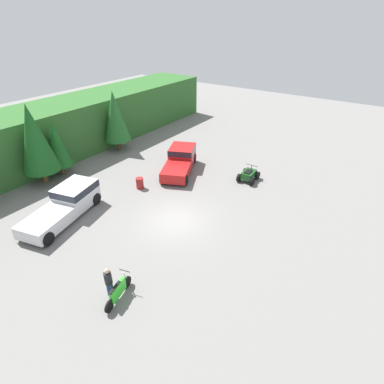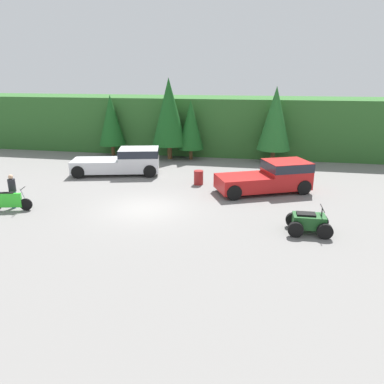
# 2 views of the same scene
# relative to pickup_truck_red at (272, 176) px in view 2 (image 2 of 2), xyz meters

# --- Properties ---
(ground_plane) EXTENTS (80.00, 80.00, 0.00)m
(ground_plane) POSITION_rel_pickup_truck_red_xyz_m (-6.37, -4.27, -0.95)
(ground_plane) COLOR slate
(hillside_backdrop) EXTENTS (44.00, 6.00, 4.72)m
(hillside_backdrop) POSITION_rel_pickup_truck_red_xyz_m (-6.37, 11.73, 1.41)
(hillside_backdrop) COLOR #2D6028
(hillside_backdrop) RESTS_ON ground_plane
(tree_left) EXTENTS (2.21, 2.21, 5.03)m
(tree_left) POSITION_rel_pickup_truck_red_xyz_m (-13.22, 8.10, 2.01)
(tree_left) COLOR brown
(tree_left) RESTS_ON ground_plane
(tree_mid_left) EXTENTS (2.82, 2.82, 6.40)m
(tree_mid_left) POSITION_rel_pickup_truck_red_xyz_m (-8.10, 7.64, 2.81)
(tree_mid_left) COLOR brown
(tree_mid_left) RESTS_ON ground_plane
(tree_mid_right) EXTENTS (2.08, 2.08, 4.73)m
(tree_mid_right) POSITION_rel_pickup_truck_red_xyz_m (-6.39, 7.83, 1.83)
(tree_mid_right) COLOR brown
(tree_mid_right) RESTS_ON ground_plane
(tree_right) EXTENTS (2.55, 2.55, 5.80)m
(tree_right) POSITION_rel_pickup_truck_red_xyz_m (0.14, 7.80, 2.46)
(tree_right) COLOR brown
(tree_right) RESTS_ON ground_plane
(pickup_truck_red) EXTENTS (5.73, 4.14, 1.79)m
(pickup_truck_red) POSITION_rel_pickup_truck_red_xyz_m (0.00, 0.00, 0.00)
(pickup_truck_red) COLOR red
(pickup_truck_red) RESTS_ON ground_plane
(pickup_truck_second) EXTENTS (6.19, 3.51, 1.79)m
(pickup_truck_second) POSITION_rel_pickup_truck_red_xyz_m (-9.89, 2.20, 0.00)
(pickup_truck_second) COLOR silver
(pickup_truck_second) RESTS_ON ground_plane
(dirt_bike) EXTENTS (2.12, 0.76, 1.18)m
(dirt_bike) POSITION_rel_pickup_truck_red_xyz_m (-12.94, -5.84, -0.47)
(dirt_bike) COLOR black
(dirt_bike) RESTS_ON ground_plane
(quad_atv) EXTENTS (1.89, 1.39, 1.18)m
(quad_atv) POSITION_rel_pickup_truck_red_xyz_m (1.55, -5.81, -0.48)
(quad_atv) COLOR black
(quad_atv) RESTS_ON ground_plane
(rider_person) EXTENTS (0.41, 0.41, 1.77)m
(rider_person) POSITION_rel_pickup_truck_red_xyz_m (-13.05, -5.40, 0.01)
(rider_person) COLOR navy
(rider_person) RESTS_ON ground_plane
(steel_barrel) EXTENTS (0.58, 0.58, 0.88)m
(steel_barrel) POSITION_rel_pickup_truck_red_xyz_m (-4.46, 0.68, -0.51)
(steel_barrel) COLOR maroon
(steel_barrel) RESTS_ON ground_plane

